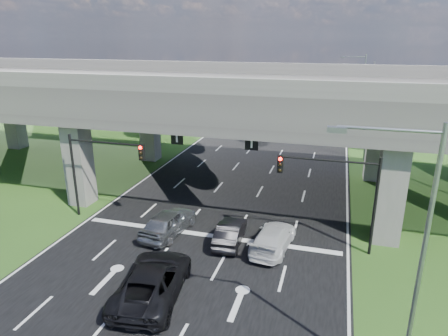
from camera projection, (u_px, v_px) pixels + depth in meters
The scene contains 19 objects.
ground at pixel (188, 264), 22.77m from camera, with size 160.00×160.00×0.00m, color #254616.
road at pixel (233, 198), 31.89m from camera, with size 18.00×120.00×0.03m, color black.
overpass at pixel (240, 95), 31.22m from camera, with size 80.00×15.00×10.00m.
warehouse at pixel (110, 107), 60.89m from camera, with size 20.00×10.00×4.00m, color #9E9E99.
signal_right at pixel (337, 185), 23.00m from camera, with size 5.76×0.54×6.00m.
signal_left at pixel (99, 162), 27.10m from camera, with size 5.76×0.54×6.00m.
streetlight_near at pixel (410, 249), 12.81m from camera, with size 3.38×0.25×10.00m.
streetlight_far at pixel (366, 104), 40.17m from camera, with size 3.38×0.25×10.00m.
streetlight_beyond at pixel (360, 86), 54.77m from camera, with size 3.38×0.25×10.00m.
tree_left_near at pixel (156, 101), 48.64m from camera, with size 4.50×4.50×7.80m.
tree_left_mid at pixel (161, 96), 56.92m from camera, with size 3.91×3.90×6.76m.
tree_left_far at pixel (206, 84), 62.87m from camera, with size 4.80×4.80×8.32m.
tree_right_near at pixel (391, 112), 43.47m from camera, with size 4.20×4.20×7.28m.
tree_right_mid at pixel (409, 104), 50.09m from camera, with size 3.91×3.90×6.76m.
tree_right_far at pixel (372, 90), 58.23m from camera, with size 4.50×4.50×7.80m.
car_silver at pixel (169, 222), 25.88m from camera, with size 1.97×4.90×1.67m, color gray.
car_dark at pixel (230, 232), 24.84m from camera, with size 1.46×4.19×1.38m, color black.
car_white at pixel (273, 238), 24.12m from camera, with size 2.00×4.93×1.43m, color silver.
car_trailing at pixel (153, 280), 19.67m from camera, with size 2.86×6.20×1.72m, color black.
Camera 1 is at (7.48, -18.55, 12.35)m, focal length 32.00 mm.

